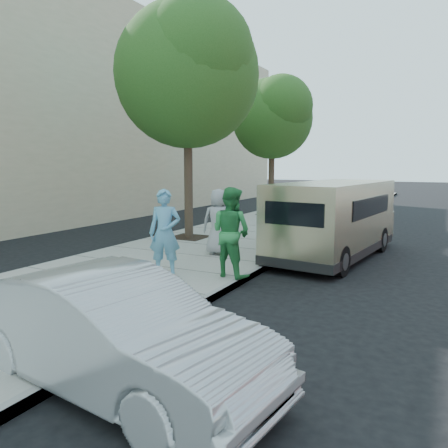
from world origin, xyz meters
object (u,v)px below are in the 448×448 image
at_px(van, 335,218).
at_px(person_gray_shirt, 219,222).
at_px(sedan, 114,331).
at_px(tree_far, 273,115).
at_px(parking_meter, 269,217).
at_px(person_striped_polo, 289,215).
at_px(tree_near, 188,70).
at_px(person_officer, 165,233).
at_px(person_green_shirt, 231,232).

distance_m(van, person_gray_shirt, 3.20).
height_order(van, sedan, van).
height_order(tree_far, parking_meter, tree_far).
bearing_deg(person_striped_polo, tree_far, -114.82).
bearing_deg(tree_near, van, -4.03).
bearing_deg(van, tree_near, -177.06).
relative_size(tree_near, van, 1.29).
relative_size(tree_far, van, 1.12).
height_order(person_officer, person_gray_shirt, person_officer).
relative_size(tree_near, person_striped_polo, 4.02).
bearing_deg(sedan, tree_near, 34.14).
xyz_separation_m(van, person_officer, (-2.71, -4.22, -0.01)).
bearing_deg(person_officer, person_striped_polo, 52.01).
distance_m(tree_near, parking_meter, 5.85).
bearing_deg(person_officer, person_green_shirt, 3.59).
bearing_deg(tree_far, parking_meter, -69.56).
xyz_separation_m(tree_far, person_gray_shirt, (2.13, -9.61, -3.84)).
bearing_deg(person_gray_shirt, person_green_shirt, 104.30).
distance_m(person_gray_shirt, person_striped_polo, 2.32).
distance_m(person_officer, person_gray_shirt, 2.55).
height_order(van, person_striped_polo, van).
xyz_separation_m(tree_far, parking_meter, (3.50, -9.40, -3.66)).
height_order(parking_meter, person_green_shirt, person_green_shirt).
relative_size(van, person_officer, 3.07).
distance_m(van, person_striped_polo, 1.43).
height_order(tree_near, person_green_shirt, tree_near).
bearing_deg(parking_meter, sedan, -61.72).
bearing_deg(person_officer, parking_meter, 42.25).
bearing_deg(person_green_shirt, sedan, 111.95).
distance_m(tree_far, person_green_shirt, 12.63).
bearing_deg(person_green_shirt, person_officer, 37.57).
bearing_deg(tree_far, person_green_shirt, -73.35).
bearing_deg(person_officer, sedan, -84.41).
bearing_deg(tree_far, van, -58.51).
bearing_deg(person_green_shirt, van, -99.18).
distance_m(van, person_officer, 5.01).
xyz_separation_m(parking_meter, person_officer, (-1.35, -2.76, -0.13)).
bearing_deg(person_officer, van, 35.53).
relative_size(van, person_gray_shirt, 3.27).
bearing_deg(person_gray_shirt, tree_near, -63.35).
bearing_deg(sedan, person_striped_polo, 13.22).
distance_m(person_green_shirt, person_striped_polo, 3.84).
bearing_deg(person_green_shirt, parking_meter, -79.12).
xyz_separation_m(person_officer, person_green_shirt, (1.30, 0.61, 0.02)).
height_order(person_green_shirt, person_striped_polo, person_green_shirt).
distance_m(tree_near, person_striped_polo, 5.64).
bearing_deg(person_striped_polo, van, 121.66).
height_order(tree_far, van, tree_far).
relative_size(parking_meter, van, 0.26).
relative_size(sedan, person_gray_shirt, 2.31).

